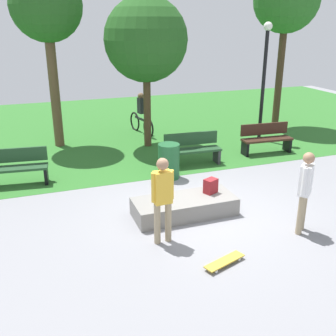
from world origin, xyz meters
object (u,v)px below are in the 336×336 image
object	(u,v)px
skater_performing_trick	(305,187)
park_bench_center_lawn	(192,148)
park_bench_far_right	(266,138)
trash_bin	(169,161)
lamp_post	(264,70)
park_bench_far_left	(15,166)
tree_tall_oak	(46,8)
tree_broad_elm	(146,40)
concrete_ledge	(184,206)
tree_leaning_ash	(287,0)
skateboard_by_ledge	(225,261)
backpack_on_ledge	(211,186)
cyclist_on_bicycle	(141,116)
skater_watching	(163,195)

from	to	relation	value
skater_performing_trick	park_bench_center_lawn	xyz separation A→B (m)	(-0.47, 4.29, -0.47)
park_bench_far_right	trash_bin	distance (m)	3.70
park_bench_far_right	lamp_post	world-z (taller)	lamp_post
park_bench_far_left	tree_tall_oak	bearing A→B (deg)	66.19
tree_broad_elm	concrete_ledge	bearing A→B (deg)	-98.33
park_bench_center_lawn	tree_broad_elm	distance (m)	3.67
tree_leaning_ash	lamp_post	xyz separation A→B (m)	(-1.59, -1.39, -2.19)
park_bench_far_right	tree_tall_oak	size ratio (longest dim) A/B	0.30
skateboard_by_ledge	tree_tall_oak	bearing A→B (deg)	103.72
park_bench_far_left	park_bench_far_right	world-z (taller)	same
skateboard_by_ledge	concrete_ledge	bearing A→B (deg)	88.36
park_bench_center_lawn	tree_leaning_ash	distance (m)	6.95
skater_performing_trick	park_bench_center_lawn	size ratio (longest dim) A/B	1.01
tree_tall_oak	concrete_ledge	bearing A→B (deg)	-71.63
concrete_ledge	tree_tall_oak	distance (m)	7.57
backpack_on_ledge	tree_tall_oak	size ratio (longest dim) A/B	0.06
park_bench_far_left	trash_bin	world-z (taller)	trash_bin
tree_leaning_ash	tree_broad_elm	xyz separation A→B (m)	(-5.44, -0.75, -1.22)
park_bench_far_right	cyclist_on_bicycle	distance (m)	4.62
backpack_on_ledge	skater_watching	size ratio (longest dim) A/B	0.19
park_bench_far_left	skater_watching	bearing A→B (deg)	-56.56
tree_leaning_ash	tree_broad_elm	world-z (taller)	tree_leaning_ash
skater_watching	park_bench_far_right	distance (m)	6.24
backpack_on_ledge	trash_bin	bearing A→B (deg)	-107.82
skater_performing_trick	cyclist_on_bicycle	size ratio (longest dim) A/B	0.91
cyclist_on_bicycle	backpack_on_ledge	bearing A→B (deg)	-92.87
tree_tall_oak	tree_broad_elm	world-z (taller)	tree_tall_oak
park_bench_far_left	park_bench_center_lawn	bearing A→B (deg)	-1.67
backpack_on_ledge	park_bench_far_right	xyz separation A→B (m)	(3.34, 3.01, -0.06)
skater_watching	tree_leaning_ash	xyz separation A→B (m)	(6.98, 6.71, 3.60)
tree_tall_oak	skater_performing_trick	bearing A→B (deg)	-62.63
skater_performing_trick	trash_bin	size ratio (longest dim) A/B	1.77
tree_tall_oak	cyclist_on_bicycle	bearing A→B (deg)	9.97
skateboard_by_ledge	tree_broad_elm	size ratio (longest dim) A/B	0.18
cyclist_on_bicycle	park_bench_center_lawn	bearing A→B (deg)	-83.43
lamp_post	tree_broad_elm	bearing A→B (deg)	170.56
trash_bin	cyclist_on_bicycle	bearing A→B (deg)	82.92
park_bench_far_left	tree_broad_elm	size ratio (longest dim) A/B	0.35
tree_broad_elm	trash_bin	size ratio (longest dim) A/B	5.03
skater_watching	tree_tall_oak	world-z (taller)	tree_tall_oak
backpack_on_ledge	tree_tall_oak	distance (m)	7.53
park_bench_far_left	tree_leaning_ash	size ratio (longest dim) A/B	0.28
tree_leaning_ash	tree_broad_elm	size ratio (longest dim) A/B	1.25
tree_leaning_ash	tree_broad_elm	distance (m)	5.62
skater_watching	cyclist_on_bicycle	bearing A→B (deg)	76.74
skater_watching	park_bench_far_right	bearing A→B (deg)	39.83
skater_watching	tree_tall_oak	distance (m)	7.79
skater_performing_trick	trash_bin	bearing A→B (deg)	112.34
park_bench_far_left	trash_bin	xyz separation A→B (m)	(3.78, -0.89, -0.02)
park_bench_far_right	skateboard_by_ledge	bearing A→B (deg)	-128.66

